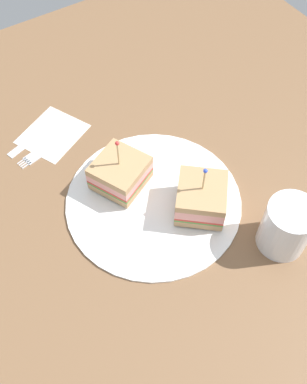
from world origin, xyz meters
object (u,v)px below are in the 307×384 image
Objects in this scene: napkin at (53,134)px; plate at (154,200)px; sandwich_half_back at (201,198)px; knife at (32,139)px; sandwich_half_front at (120,173)px; drink_glass at (286,228)px; fork at (42,151)px.

plate is at bearing 108.76° from napkin.
sandwich_half_back reaches higher than knife.
knife is at bearing -59.89° from sandwich_half_back.
sandwich_half_front and sandwich_half_back have the same top height.
plate is at bearing -45.04° from sandwich_half_back.
drink_glass is at bearing 122.10° from sandwich_half_back.
sandwich_half_back reaches higher than plate.
drink_glass is 45.81cm from napkin.
sandwich_half_front reaches higher than knife.
plate is 2.68× the size of napkin.
knife is at bearing -13.30° from napkin.
plate is 23.37cm from fork.
drink_glass reaches higher than knife.
sandwich_half_back is at bearing 120.11° from knife.
napkin is at bearing -141.03° from fork.
fork is at bearing 94.58° from knife.
plate is 2.73× the size of sandwich_half_front.
plate reaches higher than knife.
drink_glass is (-12.95, 17.35, 3.84)cm from plate.
sandwich_half_back is (-5.57, 5.57, 3.18)cm from plate.
drink_glass is (-15.76, 23.42, 0.91)cm from sandwich_half_front.
sandwich_half_front reaches higher than plate.
fork is (3.47, 2.80, 0.10)cm from napkin.
drink_glass is at bearing 120.68° from knife.
napkin is 4.46cm from fork.
plate is 26.79cm from knife.
napkin is (5.09, -17.16, -3.28)cm from sandwich_half_front.
sandwich_half_back reaches higher than fork.
fork is 1.07× the size of knife.
sandwich_half_back is at bearing -57.90° from drink_glass.
drink_glass reaches higher than fork.
napkin is (20.84, -40.58, -4.19)cm from drink_glass.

